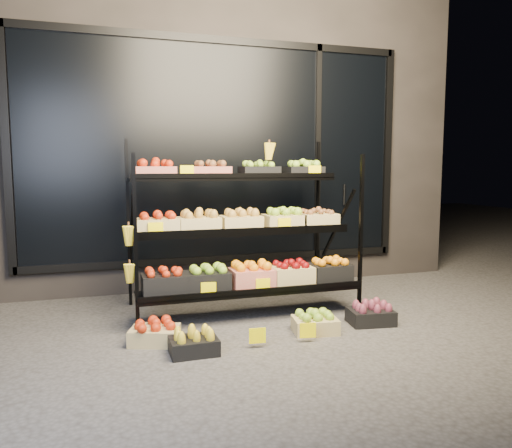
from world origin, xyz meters
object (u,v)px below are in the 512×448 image
object	(u,v)px
display_rack	(242,230)
floor_crate_midleft	(194,343)
floor_crate_midright	(315,322)
floor_crate_left	(155,332)

from	to	relation	value
display_rack	floor_crate_midleft	xyz separation A→B (m)	(-0.65, -0.97, -0.70)
display_rack	floor_crate_midright	size ratio (longest dim) A/B	5.43
display_rack	floor_crate_left	bearing A→B (deg)	-144.28
floor_crate_left	floor_crate_midright	size ratio (longest dim) A/B	1.09
display_rack	floor_crate_midright	distance (m)	1.13
floor_crate_left	floor_crate_midleft	world-z (taller)	floor_crate_left
floor_crate_midright	floor_crate_midleft	bearing A→B (deg)	-161.57
display_rack	floor_crate_midleft	distance (m)	1.36
floor_crate_left	floor_crate_midleft	bearing A→B (deg)	-32.06
floor_crate_left	floor_crate_midleft	distance (m)	0.41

